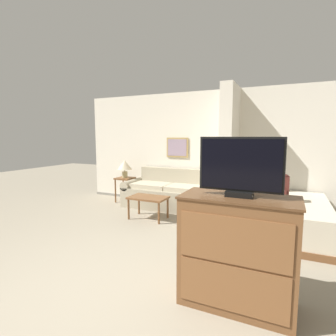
% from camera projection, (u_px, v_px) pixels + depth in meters
% --- Properties ---
extents(ground_plane, '(20.00, 20.00, 0.00)m').
position_uv_depth(ground_plane, '(86.00, 309.00, 2.43)').
color(ground_plane, gray).
extents(wall_back, '(6.31, 0.16, 2.60)m').
position_uv_depth(wall_back, '(208.00, 150.00, 5.92)').
color(wall_back, silver).
rests_on(wall_back, ground_plane).
extents(wall_partition_pillar, '(0.24, 0.84, 2.60)m').
position_uv_depth(wall_partition_pillar, '(229.00, 151.00, 5.25)').
color(wall_partition_pillar, silver).
rests_on(wall_partition_pillar, ground_plane).
extents(couch, '(2.10, 0.84, 0.86)m').
position_uv_depth(couch, '(170.00, 193.00, 5.90)').
color(couch, tan).
rests_on(couch, ground_plane).
extents(coffee_table, '(0.73, 0.47, 0.44)m').
position_uv_depth(coffee_table, '(148.00, 200.00, 5.07)').
color(coffee_table, brown).
rests_on(coffee_table, ground_plane).
extents(side_table, '(0.40, 0.40, 0.60)m').
position_uv_depth(side_table, '(125.00, 182.00, 6.39)').
color(side_table, brown).
rests_on(side_table, ground_plane).
extents(table_lamp, '(0.35, 0.35, 0.42)m').
position_uv_depth(table_lamp, '(125.00, 166.00, 6.34)').
color(table_lamp, tan).
rests_on(table_lamp, side_table).
extents(tv_dresser, '(1.06, 0.52, 1.05)m').
position_uv_depth(tv_dresser, '(237.00, 251.00, 2.46)').
color(tv_dresser, brown).
rests_on(tv_dresser, ground_plane).
extents(tv, '(0.75, 0.16, 0.54)m').
position_uv_depth(tv, '(240.00, 167.00, 2.36)').
color(tv, black).
rests_on(tv, tv_dresser).
extents(bed, '(1.55, 1.96, 0.53)m').
position_uv_depth(bed, '(279.00, 215.00, 4.43)').
color(bed, brown).
rests_on(bed, ground_plane).
extents(backpack, '(0.27, 0.20, 0.47)m').
position_uv_depth(backpack, '(280.00, 187.00, 4.29)').
color(backpack, '#471E19').
rests_on(backpack, bed).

